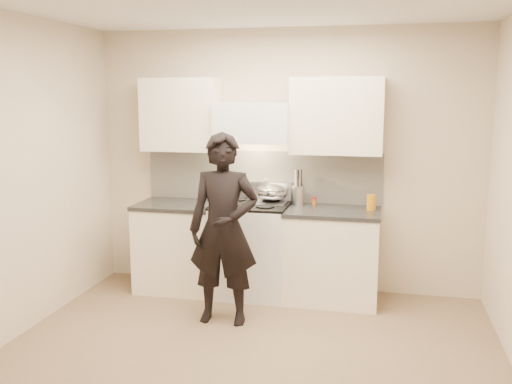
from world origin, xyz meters
TOP-DOWN VIEW (x-y plane):
  - ground_plane at (0.00, 0.00)m, footprint 4.00×4.00m
  - room_shell at (-0.06, 0.37)m, footprint 4.04×3.54m
  - stove at (-0.30, 1.42)m, footprint 0.76×0.65m
  - counter_right at (0.53, 1.43)m, footprint 0.92×0.67m
  - counter_left at (-1.08, 1.43)m, footprint 0.82×0.67m
  - wok at (-0.10, 1.56)m, footprint 0.33×0.40m
  - stock_pot at (-0.50, 1.28)m, footprint 0.30×0.25m
  - utensil_crock at (0.15, 1.61)m, footprint 0.14×0.14m
  - spice_jar at (0.32, 1.62)m, footprint 0.04×0.04m
  - oil_glass at (0.89, 1.49)m, footprint 0.09×0.09m
  - person at (-0.37, 0.66)m, footprint 0.64×0.44m

SIDE VIEW (x-z plane):
  - ground_plane at x=0.00m, z-range 0.00..0.00m
  - counter_right at x=0.53m, z-range 0.00..0.92m
  - counter_left at x=-1.08m, z-range 0.00..0.92m
  - stove at x=-0.30m, z-range 0.00..0.95m
  - person at x=-0.37m, z-range 0.00..1.71m
  - spice_jar at x=0.32m, z-range 0.92..1.00m
  - oil_glass at x=0.89m, z-range 0.92..1.07m
  - stock_pot at x=-0.50m, z-range 0.96..1.10m
  - utensil_crock at x=0.15m, z-range 0.85..1.21m
  - wok at x=-0.10m, z-range 0.92..1.18m
  - room_shell at x=-0.06m, z-range 0.25..2.95m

